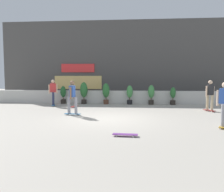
{
  "coord_description": "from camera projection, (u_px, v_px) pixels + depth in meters",
  "views": [
    {
      "loc": [
        1.04,
        -10.37,
        1.89
      ],
      "look_at": [
        0.0,
        1.5,
        0.9
      ],
      "focal_mm": 37.48,
      "sensor_mm": 36.0,
      "label": 1
    }
  ],
  "objects": [
    {
      "name": "ground_plane",
      "position": [
        109.0,
        119.0,
        10.54
      ],
      "size": [
        48.0,
        48.0,
        0.0
      ],
      "primitive_type": "plane",
      "color": "#A8A093"
    },
    {
      "name": "planter_wall",
      "position": [
        118.0,
        97.0,
        16.46
      ],
      "size": [
        18.0,
        0.4,
        0.9
      ],
      "primitive_type": "cube",
      "color": "beige",
      "rests_on": "ground"
    },
    {
      "name": "building_backdrop",
      "position": [
        120.0,
        61.0,
        20.19
      ],
      "size": [
        20.0,
        2.08,
        6.5
      ],
      "color": "#4C4947",
      "rests_on": "ground"
    },
    {
      "name": "potted_plant_0",
      "position": [
        63.0,
        94.0,
        16.32
      ],
      "size": [
        0.38,
        0.38,
        1.24
      ],
      "color": "#2D2823",
      "rests_on": "ground"
    },
    {
      "name": "potted_plant_1",
      "position": [
        84.0,
        91.0,
        16.18
      ],
      "size": [
        0.52,
        0.52,
        1.51
      ],
      "color": "#2D2823",
      "rests_on": "ground"
    },
    {
      "name": "potted_plant_2",
      "position": [
        106.0,
        92.0,
        16.05
      ],
      "size": [
        0.48,
        0.48,
        1.44
      ],
      "color": "brown",
      "rests_on": "ground"
    },
    {
      "name": "potted_plant_3",
      "position": [
        130.0,
        94.0,
        15.91
      ],
      "size": [
        0.41,
        0.41,
        1.29
      ],
      "color": "black",
      "rests_on": "ground"
    },
    {
      "name": "potted_plant_4",
      "position": [
        151.0,
        94.0,
        15.79
      ],
      "size": [
        0.43,
        0.43,
        1.32
      ],
      "color": "#2D2823",
      "rests_on": "ground"
    },
    {
      "name": "potted_plant_5",
      "position": [
        173.0,
        96.0,
        15.67
      ],
      "size": [
        0.36,
        0.36,
        1.18
      ],
      "color": "#2D2823",
      "rests_on": "ground"
    },
    {
      "name": "skater_far_left",
      "position": [
        210.0,
        94.0,
        12.65
      ],
      "size": [
        0.52,
        0.81,
        1.7
      ],
      "color": "maroon",
      "rests_on": "ground"
    },
    {
      "name": "skater_foreground",
      "position": [
        53.0,
        91.0,
        14.94
      ],
      "size": [
        0.54,
        0.82,
        1.7
      ],
      "color": "#266699",
      "rests_on": "ground"
    },
    {
      "name": "skater_by_wall_left",
      "position": [
        72.0,
        96.0,
        11.39
      ],
      "size": [
        0.82,
        0.56,
        1.7
      ],
      "color": "#266699",
      "rests_on": "ground"
    },
    {
      "name": "skater_by_wall_right",
      "position": [
        224.0,
        102.0,
        8.6
      ],
      "size": [
        0.58,
        0.79,
        1.7
      ],
      "color": "#BF8C26",
      "rests_on": "ground"
    },
    {
      "name": "skateboard_near_camera",
      "position": [
        74.0,
        106.0,
        14.39
      ],
      "size": [
        0.36,
        0.82,
        0.08
      ],
      "color": "maroon",
      "rests_on": "ground"
    },
    {
      "name": "skateboard_aside",
      "position": [
        125.0,
        134.0,
        7.4
      ],
      "size": [
        0.81,
        0.25,
        0.08
      ],
      "color": "#72338C",
      "rests_on": "ground"
    }
  ]
}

